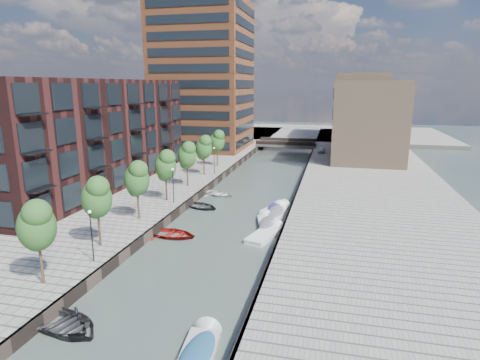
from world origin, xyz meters
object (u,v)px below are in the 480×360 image
(tree_4, at_px, (187,154))
(sloop_1, at_px, (68,329))
(sloop_0, at_px, (60,328))
(motorboat_1, at_px, (267,223))
(motorboat_3, at_px, (276,208))
(sloop_4, at_px, (201,208))
(bridge, at_px, (287,144))
(tree_3, at_px, (165,164))
(tree_0, at_px, (36,224))
(sloop_3, at_px, (219,196))
(motorboat_2, at_px, (268,234))
(car, at_px, (321,149))
(sloop_2, at_px, (172,237))
(motorboat_0, at_px, (199,353))
(tree_5, at_px, (204,147))
(tree_6, at_px, (217,140))
(motorboat_4, at_px, (277,212))
(tree_2, at_px, (137,178))
(tree_1, at_px, (97,196))

(tree_4, height_order, sloop_1, tree_4)
(sloop_0, distance_m, motorboat_1, 22.84)
(sloop_0, bearing_deg, motorboat_3, -5.69)
(sloop_4, bearing_deg, sloop_1, -160.07)
(bridge, xyz_separation_m, tree_3, (-8.50, -47.00, 3.92))
(tree_0, bearing_deg, bridge, 82.87)
(sloop_3, bearing_deg, motorboat_2, -124.26)
(tree_4, bearing_deg, car, 62.82)
(bridge, relative_size, motorboat_3, 2.68)
(sloop_2, height_order, motorboat_0, motorboat_0)
(sloop_1, bearing_deg, motorboat_3, 2.93)
(bridge, xyz_separation_m, sloop_3, (-4.01, -40.25, -1.39))
(tree_5, bearing_deg, sloop_2, -79.42)
(tree_3, xyz_separation_m, car, (16.46, 39.06, -3.69))
(sloop_4, relative_size, motorboat_2, 0.77)
(tree_4, relative_size, sloop_4, 1.35)
(motorboat_1, height_order, motorboat_3, motorboat_1)
(sloop_1, xyz_separation_m, sloop_3, (0.53, 30.75, 0.00))
(bridge, distance_m, tree_3, 47.92)
(motorboat_2, height_order, car, car)
(tree_3, relative_size, motorboat_3, 1.23)
(motorboat_1, relative_size, car, 1.48)
(tree_3, relative_size, tree_6, 1.00)
(sloop_0, distance_m, sloop_1, 0.55)
(tree_3, height_order, sloop_2, tree_3)
(sloop_2, relative_size, motorboat_4, 0.90)
(tree_4, relative_size, motorboat_2, 1.05)
(sloop_0, bearing_deg, tree_4, 20.14)
(tree_4, xyz_separation_m, sloop_4, (3.93, -6.02, -5.31))
(sloop_1, height_order, motorboat_3, motorboat_3)
(tree_4, xyz_separation_m, car, (16.46, 32.06, -3.69))
(tree_0, xyz_separation_m, tree_2, (0.00, 14.00, 0.00))
(sloop_2, relative_size, motorboat_0, 0.91)
(car, bearing_deg, sloop_1, -103.11)
(sloop_1, xyz_separation_m, motorboat_4, (9.04, 24.79, 0.22))
(motorboat_0, height_order, car, car)
(sloop_3, distance_m, motorboat_4, 10.39)
(motorboat_0, distance_m, car, 63.71)
(tree_3, bearing_deg, motorboat_2, -24.11)
(bridge, distance_m, car, 11.25)
(tree_0, distance_m, tree_1, 7.00)
(sloop_1, relative_size, motorboat_0, 0.95)
(tree_0, relative_size, motorboat_0, 1.12)
(sloop_1, bearing_deg, tree_2, 34.51)
(tree_4, bearing_deg, tree_5, 90.00)
(tree_2, bearing_deg, bridge, 81.05)
(tree_0, distance_m, sloop_2, 14.26)
(tree_1, relative_size, tree_3, 1.00)
(tree_4, height_order, sloop_0, tree_4)
(motorboat_3, bearing_deg, sloop_0, -109.55)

